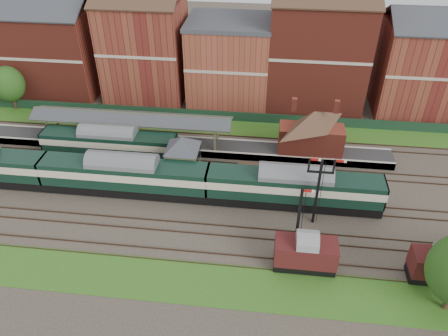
# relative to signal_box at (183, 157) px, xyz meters

# --- Properties ---
(ground) EXTENTS (160.00, 160.00, 0.00)m
(ground) POSITION_rel_signal_box_xyz_m (3.00, -3.25, -3.19)
(ground) COLOR #473D33
(ground) RESTS_ON ground
(grass_back) EXTENTS (90.00, 4.50, 0.06)m
(grass_back) POSITION_rel_signal_box_xyz_m (3.00, 12.75, -3.16)
(grass_back) COLOR #2D6619
(grass_back) RESTS_ON ground
(grass_front) EXTENTS (90.00, 5.00, 0.06)m
(grass_front) POSITION_rel_signal_box_xyz_m (3.00, -15.25, -3.16)
(grass_front) COLOR #2D6619
(grass_front) RESTS_ON ground
(fence) EXTENTS (90.00, 0.12, 1.50)m
(fence) POSITION_rel_signal_box_xyz_m (3.00, 14.75, -2.44)
(fence) COLOR #193823
(fence) RESTS_ON ground
(platform) EXTENTS (55.00, 3.40, 1.00)m
(platform) POSITION_rel_signal_box_xyz_m (-2.00, 6.50, -2.69)
(platform) COLOR #2D2D2D
(platform) RESTS_ON ground
(signal_box) EXTENTS (5.40, 5.40, 6.00)m
(signal_box) POSITION_rel_signal_box_xyz_m (0.00, 0.00, 0.00)
(signal_box) COLOR #6B7D59
(signal_box) RESTS_ON ground
(brick_hut) EXTENTS (3.20, 2.64, 2.94)m
(brick_hut) POSITION_rel_signal_box_xyz_m (8.00, 0.00, -2.00)
(brick_hut) COLOR maroon
(brick_hut) RESTS_ON ground
(station_building) EXTENTS (8.10, 8.10, 5.90)m
(station_building) POSITION_rel_signal_box_xyz_m (15.00, 6.50, 0.76)
(station_building) COLOR maroon
(station_building) RESTS_ON platform
(canopy) EXTENTS (26.00, 3.89, 4.08)m
(canopy) POSITION_rel_signal_box_xyz_m (-8.00, 6.50, 1.39)
(canopy) COLOR #505837
(canopy) RESTS_ON platform
(semaphore_bracket) EXTENTS (3.60, 0.25, 8.18)m
(semaphore_bracket) POSITION_rel_signal_box_xyz_m (15.04, -5.75, 1.44)
(semaphore_bracket) COLOR black
(semaphore_bracket) RESTS_ON ground
(semaphore_siding) EXTENTS (1.23, 0.25, 8.00)m
(semaphore_siding) POSITION_rel_signal_box_xyz_m (13.02, -10.25, 0.96)
(semaphore_siding) COLOR black
(semaphore_siding) RESTS_ON ground
(town_backdrop) EXTENTS (69.00, 10.00, 16.00)m
(town_backdrop) POSITION_rel_signal_box_xyz_m (2.82, 21.75, 3.81)
(town_backdrop) COLOR maroon
(town_backdrop) RESTS_ON ground
(dmu_train) EXTENTS (56.97, 2.99, 4.38)m
(dmu_train) POSITION_rel_signal_box_xyz_m (-6.12, -3.25, -0.64)
(dmu_train) COLOR black
(dmu_train) RESTS_ON ground
(platform_railcar) EXTENTS (17.13, 2.70, 3.94)m
(platform_railcar) POSITION_rel_signal_box_xyz_m (-10.09, 3.25, -0.88)
(platform_railcar) COLOR black
(platform_railcar) RESTS_ON ground
(goods_van_a) EXTENTS (5.72, 2.48, 3.47)m
(goods_van_a) POSITION_rel_signal_box_xyz_m (13.83, -12.25, -1.21)
(goods_van_a) COLOR black
(goods_van_a) RESTS_ON ground
(goods_van_b) EXTENTS (5.56, 2.41, 3.37)m
(goods_van_b) POSITION_rel_signal_box_xyz_m (26.04, -12.25, -1.26)
(goods_van_b) COLOR black
(goods_van_b) RESTS_ON ground
(tree_back) EXTENTS (4.67, 4.67, 6.82)m
(tree_back) POSITION_rel_signal_box_xyz_m (-29.15, 14.54, 0.93)
(tree_back) COLOR #382619
(tree_back) RESTS_ON ground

